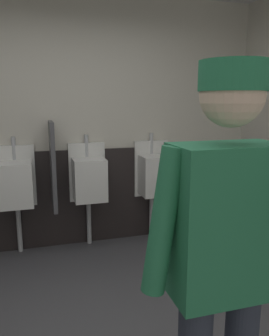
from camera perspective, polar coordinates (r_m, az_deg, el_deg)
name	(u,v)px	position (r m, az deg, el deg)	size (l,w,h in m)	color
wall_back	(64,124)	(3.77, -11.86, 7.35)	(4.97, 0.12, 2.71)	beige
wainscot_band_back	(67,198)	(3.84, -11.27, -5.01)	(4.37, 0.03, 1.07)	black
urinal_left	(15,183)	(3.63, -19.48, -2.48)	(0.40, 0.34, 1.24)	white
urinal_middle	(89,179)	(3.67, -7.70, -1.80)	(0.40, 0.34, 1.24)	white
urinal_right	(154,174)	(3.85, 3.39, -1.08)	(0.40, 0.34, 1.24)	white
privacy_divider_panel	(53,166)	(3.53, -13.63, 0.33)	(0.04, 0.40, 0.90)	#4C4C51
person	(225,247)	(1.40, 15.03, -12.83)	(0.65, 0.60, 1.74)	#2D3342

